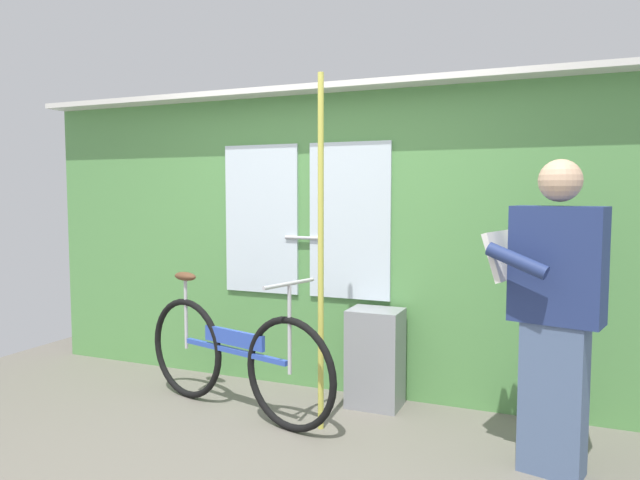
# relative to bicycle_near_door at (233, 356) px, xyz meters

# --- Properties ---
(ground_plane) EXTENTS (5.94, 4.39, 0.04)m
(ground_plane) POSITION_rel_bicycle_near_door_xyz_m (0.42, -0.70, -0.39)
(ground_plane) COLOR #666056
(train_door_wall) EXTENTS (4.94, 0.28, 2.17)m
(train_door_wall) POSITION_rel_bicycle_near_door_xyz_m (0.41, 0.68, 0.76)
(train_door_wall) COLOR #56934C
(train_door_wall) RESTS_ON ground_plane
(bicycle_near_door) EXTENTS (1.61, 0.58, 0.91)m
(bicycle_near_door) POSITION_rel_bicycle_near_door_xyz_m (0.00, 0.00, 0.00)
(bicycle_near_door) COLOR black
(bicycle_near_door) RESTS_ON ground_plane
(passenger_reading_newspaper) EXTENTS (0.60, 0.53, 1.60)m
(passenger_reading_newspaper) POSITION_rel_bicycle_near_door_xyz_m (1.93, -0.09, 0.47)
(passenger_reading_newspaper) COLOR slate
(passenger_reading_newspaper) RESTS_ON ground_plane
(trash_bin_by_wall) EXTENTS (0.35, 0.28, 0.66)m
(trash_bin_by_wall) POSITION_rel_bicycle_near_door_xyz_m (0.82, 0.47, -0.04)
(trash_bin_by_wall) COLOR gray
(trash_bin_by_wall) RESTS_ON ground_plane
(handrail_pole) EXTENTS (0.04, 0.04, 2.13)m
(handrail_pole) POSITION_rel_bicycle_near_door_xyz_m (0.63, -0.02, 0.69)
(handrail_pole) COLOR #C6C14C
(handrail_pole) RESTS_ON ground_plane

